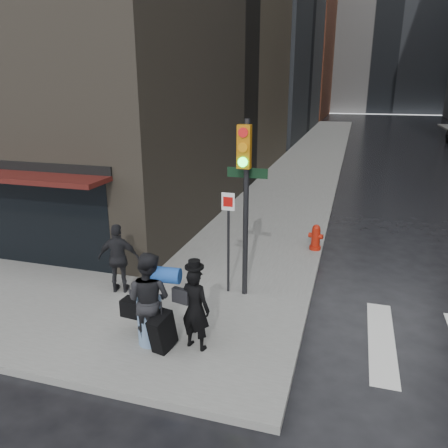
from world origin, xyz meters
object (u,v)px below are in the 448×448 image
(man_overcoat, at_px, (188,312))
(fire_hydrant, at_px, (316,238))
(man_jeans, at_px, (149,299))
(traffic_light, at_px, (244,187))
(man_greycoat, at_px, (119,259))

(man_overcoat, height_order, fire_hydrant, man_overcoat)
(fire_hydrant, bearing_deg, man_jeans, -113.31)
(man_overcoat, height_order, traffic_light, traffic_light)
(man_overcoat, distance_m, man_greycoat, 2.91)
(man_greycoat, height_order, traffic_light, traffic_light)
(man_jeans, distance_m, traffic_light, 3.11)
(man_greycoat, bearing_deg, fire_hydrant, -148.91)
(man_jeans, relative_size, man_greycoat, 1.10)
(man_greycoat, bearing_deg, man_overcoat, 130.64)
(man_jeans, distance_m, fire_hydrant, 6.34)
(fire_hydrant, bearing_deg, traffic_light, -111.25)
(man_jeans, xyz_separation_m, man_greycoat, (-1.61, 1.74, -0.09))
(man_jeans, distance_m, man_greycoat, 2.37)
(man_jeans, bearing_deg, traffic_light, -110.48)
(man_overcoat, relative_size, man_jeans, 0.97)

